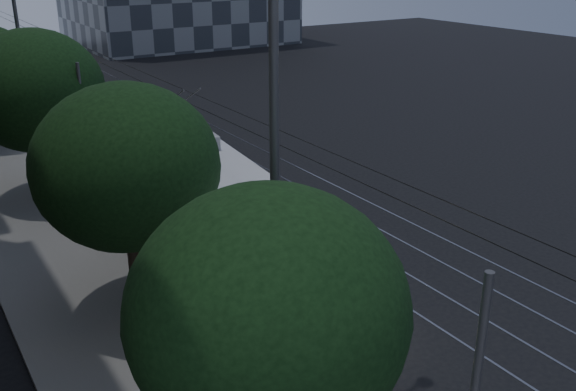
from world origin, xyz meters
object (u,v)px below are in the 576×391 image
Objects in this scene: car_white_b at (67,134)px; streetlamp_far at (26,28)px; car_white_a at (88,162)px; pickup_silver at (139,198)px; streetlamp_near at (292,139)px; car_white_d at (37,92)px; car_white_c at (44,101)px; trolleybus at (219,210)px.

streetlamp_far reaches higher than car_white_b.
car_white_b is at bearing 71.62° from car_white_a.
streetlamp_near is at bearing -74.72° from pickup_silver.
streetlamp_far is (-0.73, 13.40, 5.29)m from pickup_silver.
car_white_d is (0.99, 11.58, 0.07)m from car_white_b.
pickup_silver is 20.79m from car_white_c.
streetlamp_near reaches higher than car_white_c.
car_white_d is 0.43× the size of streetlamp_near.
car_white_c is (-0.06, 25.56, -1.13)m from trolleybus.
streetlamp_far is (-1.83, -7.36, 5.53)m from car_white_c.
car_white_d is at bearing 86.87° from streetlamp_near.
pickup_silver is at bearing -86.87° from streetlamp_far.
car_white_a is (-1.40, 10.80, -1.02)m from trolleybus.
streetlamp_near is 1.04× the size of streetlamp_far.
pickup_silver is 14.42m from streetlamp_far.
pickup_silver is 23.11m from car_white_d.
car_white_c is 33.57m from streetlamp_near.
car_white_b is at bearing 99.18° from trolleybus.
car_white_c is at bearing 71.23° from car_white_a.
car_white_a is 5.52m from car_white_b.
trolleybus is at bearing -93.25° from car_white_c.
streetlamp_near is (-0.73, -12.27, 5.52)m from pickup_silver.
streetlamp_far is (-1.88, 18.20, 4.40)m from trolleybus.
streetlamp_far is at bearing -107.33° from car_white_c.
car_white_a is 0.40× the size of streetlamp_near.
streetlamp_far is at bearing -96.68° from car_white_d.
car_white_a is 17.14m from car_white_d.
trolleybus is 1.20× the size of streetlamp_near.
trolleybus is 2.98× the size of car_white_a.
trolleybus reaches higher than pickup_silver.
car_white_a reaches higher than car_white_c.
car_white_c is 0.35× the size of streetlamp_near.
trolleybus is 1.25× the size of streetlamp_far.
car_white_d is 0.45× the size of streetlamp_far.
trolleybus reaches higher than car_white_d.
streetlamp_far is (-0.01, 25.66, -0.23)m from streetlamp_near.
pickup_silver is at bearing -101.19° from car_white_a.
car_white_a is at bearing -86.26° from streetlamp_far.
streetlamp_far is (-1.94, -9.68, 5.36)m from car_white_d.
car_white_b is 9.30m from car_white_c.
streetlamp_far reaches higher than car_white_a.
car_white_a is at bearing 103.28° from trolleybus.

